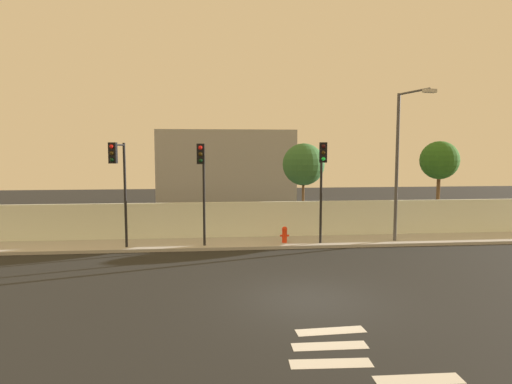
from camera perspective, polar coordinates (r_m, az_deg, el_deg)
The scene contains 12 objects.
ground_plane at distance 14.27m, azimuth 6.85°, elevation -13.56°, with size 80.00×80.00×0.00m, color black.
sidewalk at distance 22.04m, azimuth 2.19°, elevation -6.49°, with size 36.00×2.40×0.15m, color #AFAFAF.
perimeter_wall at distance 23.12m, azimuth 1.76°, elevation -3.47°, with size 36.00×0.18×1.80m, color white.
crosswalk_marking at distance 10.68m, azimuth 13.38°, elevation -20.43°, with size 3.40×3.90×0.01m.
traffic_light_left at distance 20.21m, azimuth -6.91°, elevation 2.49°, with size 0.36×1.23×4.75m.
traffic_light_center at distance 20.53m, azimuth -17.20°, elevation 2.44°, with size 0.50×1.39×4.80m.
traffic_light_right at distance 20.68m, azimuth 8.49°, elevation 2.69°, with size 0.49×1.53×4.81m.
street_lamp_curbside at distance 22.51m, azimuth 18.14°, elevation 4.65°, with size 0.86×2.39×7.19m.
fire_hydrant at distance 21.63m, azimuth 3.69°, elevation -5.39°, with size 0.44×0.26×0.79m.
roadside_tree_leftmost at distance 24.34m, azimuth 6.11°, elevation 3.51°, with size 2.29×2.29×4.98m.
roadside_tree_midleft at distance 27.01m, azimuth 22.47°, elevation 3.72°, with size 2.15×2.15×5.12m.
low_building_distant at distance 36.70m, azimuth -3.89°, elevation 3.01°, with size 10.74×6.00×6.16m, color #9C9C9C.
Camera 1 is at (-2.98, -13.16, 4.64)m, focal length 31.18 mm.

